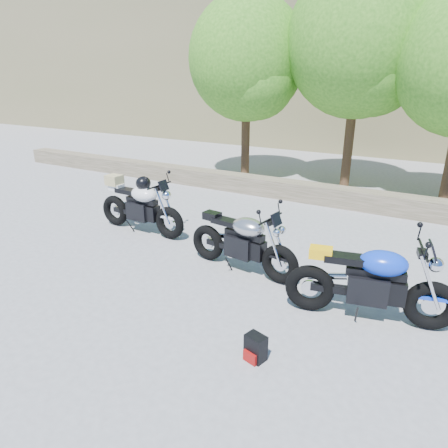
{
  "coord_description": "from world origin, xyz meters",
  "views": [
    {
      "loc": [
        3.55,
        -4.88,
        3.26
      ],
      "look_at": [
        0.2,
        1.0,
        0.75
      ],
      "focal_mm": 32.0,
      "sensor_mm": 36.0,
      "label": 1
    }
  ],
  "objects_px": {
    "backpack": "(255,348)",
    "silver_bike": "(243,242)",
    "blue_bike": "(371,283)",
    "white_bike": "(140,205)"
  },
  "relations": [
    {
      "from": "silver_bike",
      "to": "white_bike",
      "type": "distance_m",
      "value": 2.89
    },
    {
      "from": "silver_bike",
      "to": "backpack",
      "type": "xyz_separation_m",
      "value": [
        1.23,
        -2.05,
        -0.38
      ]
    },
    {
      "from": "silver_bike",
      "to": "blue_bike",
      "type": "bearing_deg",
      "value": -4.66
    },
    {
      "from": "silver_bike",
      "to": "blue_bike",
      "type": "relative_size",
      "value": 0.96
    },
    {
      "from": "backpack",
      "to": "silver_bike",
      "type": "bearing_deg",
      "value": 136.9
    },
    {
      "from": "white_bike",
      "to": "blue_bike",
      "type": "relative_size",
      "value": 1.0
    },
    {
      "from": "silver_bike",
      "to": "backpack",
      "type": "distance_m",
      "value": 2.42
    },
    {
      "from": "blue_bike",
      "to": "backpack",
      "type": "xyz_separation_m",
      "value": [
        -1.01,
        -1.58,
        -0.41
      ]
    },
    {
      "from": "white_bike",
      "to": "blue_bike",
      "type": "bearing_deg",
      "value": -10.09
    },
    {
      "from": "blue_bike",
      "to": "backpack",
      "type": "height_order",
      "value": "blue_bike"
    }
  ]
}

